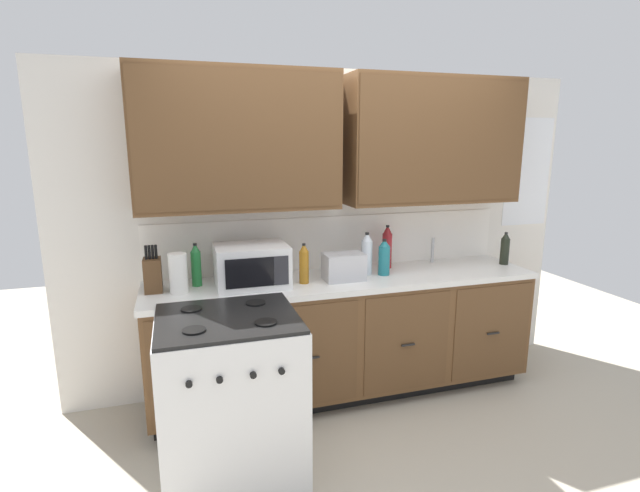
{
  "coord_description": "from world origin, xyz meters",
  "views": [
    {
      "loc": [
        -1.13,
        -2.77,
        1.85
      ],
      "look_at": [
        -0.21,
        0.27,
        1.16
      ],
      "focal_mm": 26.55,
      "sensor_mm": 36.0,
      "label": 1
    }
  ],
  "objects_px": {
    "toaster": "(344,267)",
    "bottle_amber": "(304,264)",
    "microwave": "(252,266)",
    "stove_range": "(231,396)",
    "bottle_dark": "(505,249)",
    "knife_block": "(153,274)",
    "bottle_teal": "(384,257)",
    "bottle_clear": "(367,254)",
    "bottle_green": "(196,265)",
    "bottle_red": "(387,247)",
    "paper_towel_roll": "(178,273)"
  },
  "relations": [
    {
      "from": "toaster",
      "to": "bottle_amber",
      "type": "relative_size",
      "value": 1.0
    },
    {
      "from": "microwave",
      "to": "toaster",
      "type": "bearing_deg",
      "value": -4.46
    },
    {
      "from": "stove_range",
      "to": "microwave",
      "type": "distance_m",
      "value": 0.88
    },
    {
      "from": "microwave",
      "to": "bottle_dark",
      "type": "distance_m",
      "value": 2.01
    },
    {
      "from": "stove_range",
      "to": "knife_block",
      "type": "distance_m",
      "value": 0.97
    },
    {
      "from": "bottle_teal",
      "to": "bottle_clear",
      "type": "xyz_separation_m",
      "value": [
        -0.11,
        0.05,
        0.02
      ]
    },
    {
      "from": "stove_range",
      "to": "bottle_green",
      "type": "distance_m",
      "value": 0.94
    },
    {
      "from": "microwave",
      "to": "bottle_amber",
      "type": "xyz_separation_m",
      "value": [
        0.35,
        -0.04,
        -0.0
      ]
    },
    {
      "from": "bottle_red",
      "to": "bottle_green",
      "type": "distance_m",
      "value": 1.43
    },
    {
      "from": "bottle_green",
      "to": "bottle_red",
      "type": "bearing_deg",
      "value": 2.47
    },
    {
      "from": "stove_range",
      "to": "bottle_dark",
      "type": "height_order",
      "value": "bottle_dark"
    },
    {
      "from": "bottle_teal",
      "to": "bottle_amber",
      "type": "bearing_deg",
      "value": -176.99
    },
    {
      "from": "paper_towel_roll",
      "to": "bottle_teal",
      "type": "xyz_separation_m",
      "value": [
        1.44,
        0.01,
        -0.0
      ]
    },
    {
      "from": "microwave",
      "to": "bottle_red",
      "type": "distance_m",
      "value": 1.08
    },
    {
      "from": "bottle_teal",
      "to": "bottle_green",
      "type": "height_order",
      "value": "bottle_green"
    },
    {
      "from": "stove_range",
      "to": "bottle_amber",
      "type": "distance_m",
      "value": 1.01
    },
    {
      "from": "paper_towel_roll",
      "to": "bottle_clear",
      "type": "relative_size",
      "value": 0.83
    },
    {
      "from": "knife_block",
      "to": "bottle_green",
      "type": "xyz_separation_m",
      "value": [
        0.27,
        0.05,
        0.03
      ]
    },
    {
      "from": "paper_towel_roll",
      "to": "bottle_clear",
      "type": "bearing_deg",
      "value": 2.69
    },
    {
      "from": "bottle_red",
      "to": "knife_block",
      "type": "bearing_deg",
      "value": -176.23
    },
    {
      "from": "microwave",
      "to": "bottle_amber",
      "type": "distance_m",
      "value": 0.35
    },
    {
      "from": "bottle_green",
      "to": "bottle_dark",
      "type": "xyz_separation_m",
      "value": [
        2.37,
        -0.11,
        -0.02
      ]
    },
    {
      "from": "bottle_amber",
      "to": "bottle_teal",
      "type": "bearing_deg",
      "value": 3.01
    },
    {
      "from": "microwave",
      "to": "knife_block",
      "type": "distance_m",
      "value": 0.63
    },
    {
      "from": "bottle_green",
      "to": "stove_range",
      "type": "bearing_deg",
      "value": -80.51
    },
    {
      "from": "stove_range",
      "to": "bottle_green",
      "type": "xyz_separation_m",
      "value": [
        -0.12,
        0.74,
        0.58
      ]
    },
    {
      "from": "stove_range",
      "to": "bottle_amber",
      "type": "height_order",
      "value": "bottle_amber"
    },
    {
      "from": "bottle_red",
      "to": "bottle_green",
      "type": "relative_size",
      "value": 1.13
    },
    {
      "from": "stove_range",
      "to": "toaster",
      "type": "relative_size",
      "value": 3.39
    },
    {
      "from": "paper_towel_roll",
      "to": "bottle_clear",
      "type": "distance_m",
      "value": 1.32
    },
    {
      "from": "toaster",
      "to": "bottle_amber",
      "type": "bearing_deg",
      "value": 178.87
    },
    {
      "from": "microwave",
      "to": "knife_block",
      "type": "height_order",
      "value": "knife_block"
    },
    {
      "from": "toaster",
      "to": "bottle_clear",
      "type": "relative_size",
      "value": 0.9
    },
    {
      "from": "stove_range",
      "to": "bottle_teal",
      "type": "bearing_deg",
      "value": 27.23
    },
    {
      "from": "stove_range",
      "to": "toaster",
      "type": "bearing_deg",
      "value": 33.52
    },
    {
      "from": "knife_block",
      "to": "bottle_red",
      "type": "bearing_deg",
      "value": 3.77
    },
    {
      "from": "microwave",
      "to": "bottle_green",
      "type": "height_order",
      "value": "bottle_green"
    },
    {
      "from": "toaster",
      "to": "bottle_teal",
      "type": "relative_size",
      "value": 1.05
    },
    {
      "from": "knife_block",
      "to": "bottle_red",
      "type": "xyz_separation_m",
      "value": [
        1.7,
        0.11,
        0.05
      ]
    },
    {
      "from": "knife_block",
      "to": "bottle_green",
      "type": "height_order",
      "value": "knife_block"
    },
    {
      "from": "stove_range",
      "to": "microwave",
      "type": "relative_size",
      "value": 1.98
    },
    {
      "from": "paper_towel_roll",
      "to": "bottle_dark",
      "type": "relative_size",
      "value": 1.0
    },
    {
      "from": "microwave",
      "to": "bottle_teal",
      "type": "xyz_separation_m",
      "value": [
        0.96,
        -0.01,
        -0.01
      ]
    },
    {
      "from": "stove_range",
      "to": "bottle_red",
      "type": "height_order",
      "value": "bottle_red"
    },
    {
      "from": "stove_range",
      "to": "knife_block",
      "type": "relative_size",
      "value": 3.06
    },
    {
      "from": "stove_range",
      "to": "microwave",
      "type": "xyz_separation_m",
      "value": [
        0.23,
        0.63,
        0.58
      ]
    },
    {
      "from": "bottle_teal",
      "to": "bottle_clear",
      "type": "distance_m",
      "value": 0.13
    },
    {
      "from": "bottle_amber",
      "to": "bottle_clear",
      "type": "bearing_deg",
      "value": 9.66
    },
    {
      "from": "stove_range",
      "to": "bottle_clear",
      "type": "xyz_separation_m",
      "value": [
        1.08,
        0.67,
        0.59
      ]
    },
    {
      "from": "microwave",
      "to": "bottle_teal",
      "type": "height_order",
      "value": "microwave"
    }
  ]
}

